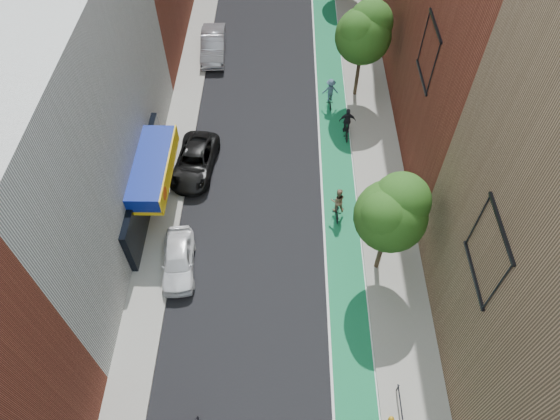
{
  "coord_description": "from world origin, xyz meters",
  "views": [
    {
      "loc": [
        0.78,
        -3.82,
        22.22
      ],
      "look_at": [
        0.57,
        12.56,
        1.5
      ],
      "focal_mm": 32.0,
      "sensor_mm": 36.0,
      "label": 1
    }
  ],
  "objects_px": {
    "parked_car_white": "(178,260)",
    "cyclist_lane_far": "(330,94)",
    "parked_car_black": "(195,162)",
    "parked_car_silver": "(213,45)",
    "cyclist_lane_mid": "(347,126)",
    "cyclist_lane_near": "(337,205)"
  },
  "relations": [
    {
      "from": "parked_car_white",
      "to": "cyclist_lane_mid",
      "type": "xyz_separation_m",
      "value": [
        9.3,
        10.02,
        0.18
      ]
    },
    {
      "from": "parked_car_white",
      "to": "cyclist_lane_near",
      "type": "xyz_separation_m",
      "value": [
        8.33,
        3.58,
        0.17
      ]
    },
    {
      "from": "parked_car_silver",
      "to": "cyclist_lane_mid",
      "type": "relative_size",
      "value": 2.31
    },
    {
      "from": "parked_car_silver",
      "to": "cyclist_lane_near",
      "type": "xyz_separation_m",
      "value": [
        8.33,
        -15.22,
        0.05
      ]
    },
    {
      "from": "parked_car_white",
      "to": "cyclist_lane_far",
      "type": "relative_size",
      "value": 1.98
    },
    {
      "from": "parked_car_white",
      "to": "parked_car_silver",
      "type": "height_order",
      "value": "parked_car_silver"
    },
    {
      "from": "parked_car_black",
      "to": "parked_car_silver",
      "type": "distance_m",
      "value": 11.87
    },
    {
      "from": "parked_car_white",
      "to": "parked_car_silver",
      "type": "relative_size",
      "value": 0.82
    },
    {
      "from": "cyclist_lane_near",
      "to": "parked_car_black",
      "type": "bearing_deg",
      "value": -23.1
    },
    {
      "from": "parked_car_white",
      "to": "cyclist_lane_far",
      "type": "distance_m",
      "value": 15.54
    },
    {
      "from": "parked_car_black",
      "to": "cyclist_lane_far",
      "type": "bearing_deg",
      "value": 42.27
    },
    {
      "from": "parked_car_white",
      "to": "parked_car_black",
      "type": "bearing_deg",
      "value": 83.83
    },
    {
      "from": "parked_car_silver",
      "to": "cyclist_lane_far",
      "type": "xyz_separation_m",
      "value": [
        8.39,
        -5.72,
        0.12
      ]
    },
    {
      "from": "parked_car_white",
      "to": "cyclist_lane_mid",
      "type": "bearing_deg",
      "value": 41.14
    },
    {
      "from": "parked_car_black",
      "to": "cyclist_lane_far",
      "type": "distance_m",
      "value": 10.38
    },
    {
      "from": "parked_car_white",
      "to": "parked_car_silver",
      "type": "distance_m",
      "value": 18.8
    },
    {
      "from": "parked_car_silver",
      "to": "cyclist_lane_near",
      "type": "distance_m",
      "value": 17.34
    },
    {
      "from": "parked_car_black",
      "to": "cyclist_lane_mid",
      "type": "bearing_deg",
      "value": 24.37
    },
    {
      "from": "cyclist_lane_mid",
      "to": "parked_car_white",
      "type": "bearing_deg",
      "value": 45.7
    },
    {
      "from": "parked_car_black",
      "to": "parked_car_silver",
      "type": "relative_size",
      "value": 1.0
    },
    {
      "from": "parked_car_black",
      "to": "parked_car_silver",
      "type": "height_order",
      "value": "parked_car_silver"
    },
    {
      "from": "parked_car_silver",
      "to": "cyclist_lane_far",
      "type": "distance_m",
      "value": 10.16
    }
  ]
}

